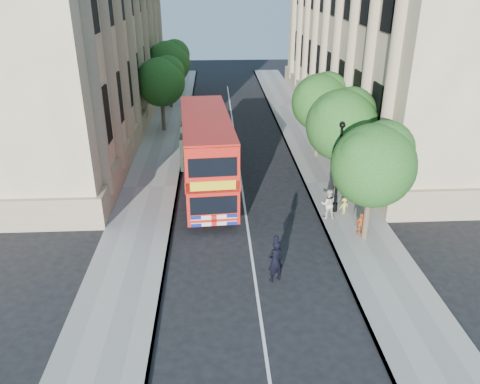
{
  "coord_description": "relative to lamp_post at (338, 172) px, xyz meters",
  "views": [
    {
      "loc": [
        -1.6,
        -17.13,
        12.1
      ],
      "look_at": [
        -0.43,
        4.12,
        2.3
      ],
      "focal_mm": 35.0,
      "sensor_mm": 36.0,
      "label": 1
    }
  ],
  "objects": [
    {
      "name": "police_constable",
      "position": [
        -4.15,
        -6.23,
        -1.52
      ],
      "size": [
        0.85,
        0.72,
        1.98
      ],
      "primitive_type": "imported",
      "rotation": [
        0.0,
        0.0,
        3.55
      ],
      "color": "black",
      "rests_on": "ground"
    },
    {
      "name": "double_decker_bus",
      "position": [
        -7.14,
        3.07,
        0.11
      ],
      "size": [
        3.43,
        10.44,
        4.75
      ],
      "rotation": [
        0.0,
        0.0,
        0.07
      ],
      "color": "red",
      "rests_on": "ground"
    },
    {
      "name": "woman_pedestrian",
      "position": [
        -0.6,
        -0.75,
        -1.56
      ],
      "size": [
        0.84,
        0.67,
        1.66
      ],
      "primitive_type": "imported",
      "rotation": [
        0.0,
        0.0,
        3.09
      ],
      "color": "silver",
      "rests_on": "pavement_right"
    },
    {
      "name": "pavement_left",
      "position": [
        -10.75,
        4.0,
        -2.45
      ],
      "size": [
        3.5,
        80.0,
        0.12
      ],
      "primitive_type": "cube",
      "color": "gray",
      "rests_on": "ground"
    },
    {
      "name": "lamp_post",
      "position": [
        0.0,
        0.0,
        0.0
      ],
      "size": [
        0.32,
        0.32,
        5.16
      ],
      "color": "black",
      "rests_on": "pavement_right"
    },
    {
      "name": "building_right",
      "position": [
        8.8,
        18.0,
        6.49
      ],
      "size": [
        12.0,
        38.0,
        18.0
      ],
      "primitive_type": "cube",
      "color": "tan",
      "rests_on": "ground"
    },
    {
      "name": "box_van",
      "position": [
        -7.9,
        8.34,
        -1.08
      ],
      "size": [
        2.13,
        5.13,
        2.93
      ],
      "rotation": [
        0.0,
        0.0,
        -0.01
      ],
      "color": "black",
      "rests_on": "ground"
    },
    {
      "name": "building_left",
      "position": [
        -18.8,
        18.0,
        6.49
      ],
      "size": [
        12.0,
        38.0,
        18.0
      ],
      "primitive_type": "cube",
      "color": "tan",
      "rests_on": "ground"
    },
    {
      "name": "tree_right_near",
      "position": [
        0.84,
        -2.97,
        1.74
      ],
      "size": [
        4.0,
        4.0,
        6.08
      ],
      "color": "#473828",
      "rests_on": "ground"
    },
    {
      "name": "tree_left_far",
      "position": [
        -10.96,
        16.03,
        1.93
      ],
      "size": [
        4.0,
        4.0,
        6.3
      ],
      "color": "#473828",
      "rests_on": "ground"
    },
    {
      "name": "child_b",
      "position": [
        0.43,
        -0.28,
        -1.92
      ],
      "size": [
        0.69,
        0.58,
        0.93
      ],
      "primitive_type": "imported",
      "rotation": [
        0.0,
        0.0,
        3.61
      ],
      "color": "gold",
      "rests_on": "pavement_right"
    },
    {
      "name": "child_a",
      "position": [
        0.67,
        -2.65,
        -1.79
      ],
      "size": [
        0.74,
        0.42,
        1.19
      ],
      "primitive_type": "imported",
      "rotation": [
        0.0,
        0.0,
        3.33
      ],
      "color": "orange",
      "rests_on": "pavement_right"
    },
    {
      "name": "tree_left_back",
      "position": [
        -10.96,
        24.03,
        2.2
      ],
      "size": [
        4.2,
        4.2,
        6.65
      ],
      "color": "#473828",
      "rests_on": "ground"
    },
    {
      "name": "tree_right_mid",
      "position": [
        0.84,
        3.03,
        1.93
      ],
      "size": [
        4.2,
        4.2,
        6.37
      ],
      "color": "#473828",
      "rests_on": "ground"
    },
    {
      "name": "tree_right_far",
      "position": [
        0.84,
        9.03,
        1.8
      ],
      "size": [
        4.0,
        4.0,
        6.15
      ],
      "color": "#473828",
      "rests_on": "ground"
    },
    {
      "name": "ground",
      "position": [
        -5.0,
        -6.0,
        -2.51
      ],
      "size": [
        120.0,
        120.0,
        0.0
      ],
      "primitive_type": "plane",
      "color": "black",
      "rests_on": "ground"
    },
    {
      "name": "pavement_right",
      "position": [
        0.75,
        4.0,
        -2.45
      ],
      "size": [
        3.5,
        80.0,
        0.12
      ],
      "primitive_type": "cube",
      "color": "gray",
      "rests_on": "ground"
    }
  ]
}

